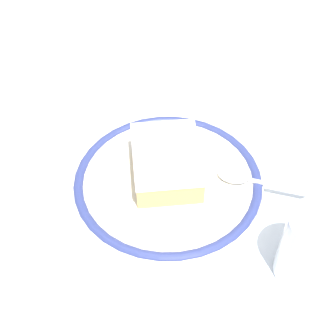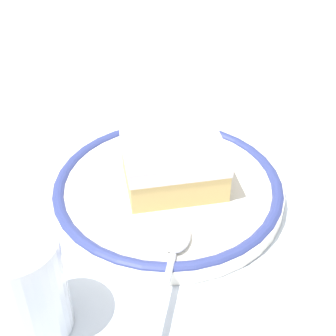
{
  "view_description": "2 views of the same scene",
  "coord_description": "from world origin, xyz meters",
  "px_view_note": "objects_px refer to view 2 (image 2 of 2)",
  "views": [
    {
      "loc": [
        0.32,
        -0.19,
        0.43
      ],
      "look_at": [
        0.01,
        -0.01,
        0.04
      ],
      "focal_mm": 49.44,
      "sensor_mm": 36.0,
      "label": 1
    },
    {
      "loc": [
        0.22,
        0.3,
        0.32
      ],
      "look_at": [
        0.01,
        -0.01,
        0.04
      ],
      "focal_mm": 52.95,
      "sensor_mm": 36.0,
      "label": 2
    }
  ],
  "objects_px": {
    "plate": "(168,189)",
    "cup": "(25,292)",
    "spoon": "(174,252)",
    "cake_slice": "(171,165)"
  },
  "relations": [
    {
      "from": "spoon",
      "to": "cup",
      "type": "distance_m",
      "value": 0.12
    },
    {
      "from": "plate",
      "to": "cup",
      "type": "xyz_separation_m",
      "value": [
        0.17,
        0.07,
        0.03
      ]
    },
    {
      "from": "cup",
      "to": "plate",
      "type": "bearing_deg",
      "value": -158.11
    },
    {
      "from": "spoon",
      "to": "cup",
      "type": "relative_size",
      "value": 1.15
    },
    {
      "from": "plate",
      "to": "spoon",
      "type": "distance_m",
      "value": 0.09
    },
    {
      "from": "cake_slice",
      "to": "plate",
      "type": "bearing_deg",
      "value": -23.82
    },
    {
      "from": "cake_slice",
      "to": "cup",
      "type": "relative_size",
      "value": 1.34
    },
    {
      "from": "plate",
      "to": "cake_slice",
      "type": "xyz_separation_m",
      "value": [
        -0.0,
        0.0,
        0.03
      ]
    },
    {
      "from": "plate",
      "to": "cup",
      "type": "height_order",
      "value": "cup"
    },
    {
      "from": "cake_slice",
      "to": "spoon",
      "type": "distance_m",
      "value": 0.1
    }
  ]
}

